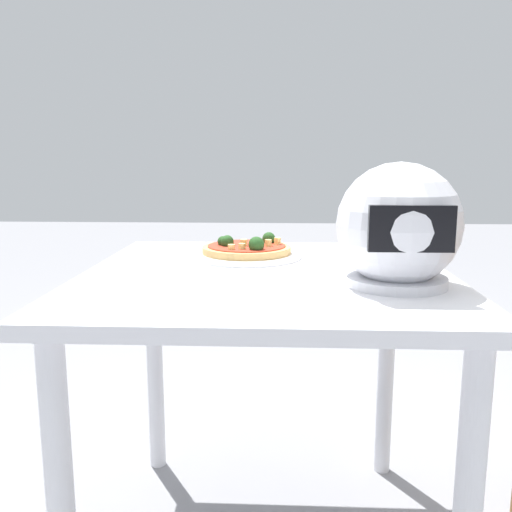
{
  "coord_description": "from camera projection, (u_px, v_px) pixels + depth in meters",
  "views": [
    {
      "loc": [
        -0.03,
        1.24,
        0.99
      ],
      "look_at": [
        0.03,
        -0.09,
        0.75
      ],
      "focal_mm": 38.17,
      "sensor_mm": 36.0,
      "label": 1
    }
  ],
  "objects": [
    {
      "name": "motorcycle_helmet",
      "position": [
        398.0,
        228.0,
        1.11
      ],
      "size": [
        0.25,
        0.25,
        0.25
      ],
      "color": "silver",
      "rests_on": "dining_table"
    },
    {
      "name": "pizza_plate",
      "position": [
        247.0,
        255.0,
        1.45
      ],
      "size": [
        0.29,
        0.29,
        0.01
      ],
      "primitive_type": "cylinder",
      "color": "white",
      "rests_on": "dining_table"
    },
    {
      "name": "dining_table",
      "position": [
        266.0,
        314.0,
        1.29
      ],
      "size": [
        0.85,
        0.86,
        0.73
      ],
      "color": "white",
      "rests_on": "ground"
    },
    {
      "name": "pizza",
      "position": [
        247.0,
        248.0,
        1.44
      ],
      "size": [
        0.23,
        0.23,
        0.05
      ],
      "color": "tan",
      "rests_on": "pizza_plate"
    }
  ]
}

